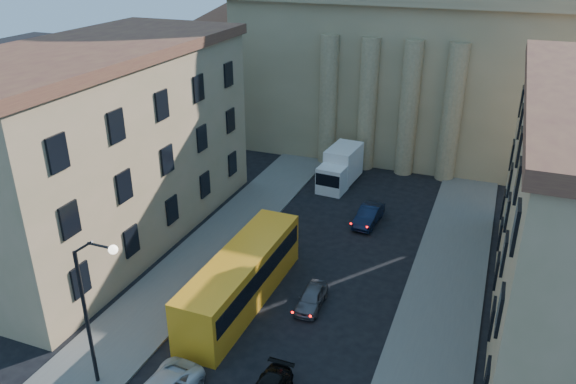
{
  "coord_description": "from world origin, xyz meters",
  "views": [
    {
      "loc": [
        10.17,
        -9.57,
        21.5
      ],
      "look_at": [
        0.07,
        16.24,
        8.84
      ],
      "focal_mm": 35.0,
      "sensor_mm": 36.0,
      "label": 1
    }
  ],
  "objects": [
    {
      "name": "sidewalk_left",
      "position": [
        -8.5,
        18.0,
        0.07
      ],
      "size": [
        5.0,
        60.0,
        0.15
      ],
      "primitive_type": "cube",
      "color": "#5E5B56",
      "rests_on": "ground"
    },
    {
      "name": "sidewalk_right",
      "position": [
        8.5,
        18.0,
        0.07
      ],
      "size": [
        5.0,
        60.0,
        0.15
      ],
      "primitive_type": "cube",
      "color": "#5E5B56",
      "rests_on": "ground"
    },
    {
      "name": "church",
      "position": [
        0.0,
        55.47,
        11.88
      ],
      "size": [
        68.02,
        28.76,
        36.6
      ],
      "color": "#867552",
      "rests_on": "ground"
    },
    {
      "name": "building_left",
      "position": [
        -17.0,
        22.0,
        7.42
      ],
      "size": [
        11.6,
        26.6,
        14.7
      ],
      "color": "tan",
      "rests_on": "ground"
    },
    {
      "name": "street_lamp",
      "position": [
        -6.97,
        8.0,
        5.29
      ],
      "size": [
        2.62,
        0.44,
        8.83
      ],
      "color": "black",
      "rests_on": "ground"
    },
    {
      "name": "car_right_far",
      "position": [
        0.8,
        18.48,
        0.61
      ],
      "size": [
        1.6,
        3.67,
        1.23
      ],
      "primitive_type": "imported",
      "rotation": [
        0.0,
        0.0,
        0.04
      ],
      "color": "#55555A",
      "rests_on": "ground"
    },
    {
      "name": "car_right_distant",
      "position": [
        1.42,
        30.89,
        0.72
      ],
      "size": [
        1.82,
        4.47,
        1.44
      ],
      "primitive_type": "imported",
      "rotation": [
        0.0,
        0.0,
        -0.07
      ],
      "color": "black",
      "rests_on": "ground"
    },
    {
      "name": "city_bus",
      "position": [
        -3.5,
        17.34,
        1.89
      ],
      "size": [
        3.06,
        12.54,
        3.52
      ],
      "rotation": [
        0.0,
        0.0,
        -0.01
      ],
      "color": "#FCA11C",
      "rests_on": "ground"
    },
    {
      "name": "box_truck",
      "position": [
        -3.09,
        37.8,
        1.62
      ],
      "size": [
        2.9,
        6.4,
        3.43
      ],
      "rotation": [
        0.0,
        0.0,
        -0.07
      ],
      "color": "white",
      "rests_on": "ground"
    }
  ]
}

